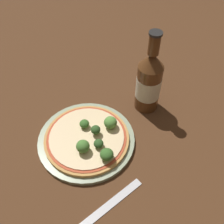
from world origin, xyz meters
TOP-DOWN VIEW (x-y plane):
  - ground_plane at (0.00, 0.00)m, footprint 3.00×3.00m
  - plate at (-0.01, -0.00)m, footprint 0.26×0.26m
  - pizza at (-0.01, -0.00)m, footprint 0.22×0.22m
  - broccoli_floret_0 at (0.08, 0.01)m, footprint 0.03×0.03m
  - broccoli_floret_1 at (-0.00, 0.02)m, footprint 0.02×0.02m
  - broccoli_floret_2 at (0.00, 0.07)m, footprint 0.03×0.03m
  - broccoli_floret_3 at (-0.04, 0.01)m, footprint 0.03×0.03m
  - broccoli_floret_4 at (0.03, -0.03)m, footprint 0.03×0.03m
  - broccoli_floret_5 at (0.04, 0.01)m, footprint 0.02×0.02m
  - beer_bottle at (-0.03, 0.21)m, footprint 0.07×0.07m
  - fork at (0.17, -0.04)m, footprint 0.04×0.19m

SIDE VIEW (x-z plane):
  - ground_plane at x=0.00m, z-range 0.00..0.00m
  - fork at x=0.17m, z-range 0.00..0.00m
  - plate at x=-0.01m, z-range 0.00..0.01m
  - pizza at x=-0.01m, z-range 0.01..0.03m
  - broccoli_floret_3 at x=-0.04m, z-range 0.03..0.05m
  - broccoli_floret_5 at x=0.04m, z-range 0.03..0.05m
  - broccoli_floret_0 at x=0.08m, z-range 0.03..0.06m
  - broccoli_floret_1 at x=0.00m, z-range 0.03..0.06m
  - broccoli_floret_2 at x=0.00m, z-range 0.03..0.06m
  - broccoli_floret_4 at x=0.03m, z-range 0.03..0.06m
  - beer_bottle at x=-0.03m, z-range -0.03..0.22m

